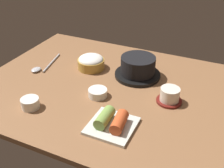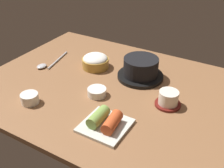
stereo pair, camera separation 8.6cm
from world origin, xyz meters
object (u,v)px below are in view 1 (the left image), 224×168
object	(u,v)px
stone_pot	(138,67)
spoon	(42,67)
kimchi_plate	(112,122)
side_bowl_near	(30,103)
tea_cup_with_saucer	(170,96)
rice_bowl	(91,62)
banchan_cup_center	(98,93)

from	to	relation	value
stone_pot	spoon	size ratio (longest dim) A/B	0.95
kimchi_plate	spoon	xyz separation A→B (cm)	(-43.64, 22.19, -1.25)
spoon	side_bowl_near	bearing A→B (deg)	-60.36
side_bowl_near	tea_cup_with_saucer	bearing A→B (deg)	28.74
rice_bowl	side_bowl_near	size ratio (longest dim) A/B	1.84
banchan_cup_center	spoon	size ratio (longest dim) A/B	0.36
spoon	rice_bowl	bearing A→B (deg)	25.53
stone_pot	side_bowl_near	world-z (taller)	stone_pot
banchan_cup_center	spoon	bearing A→B (deg)	164.67
rice_bowl	spoon	world-z (taller)	rice_bowl
kimchi_plate	side_bowl_near	distance (cm)	29.76
banchan_cup_center	side_bowl_near	world-z (taller)	side_bowl_near
stone_pot	rice_bowl	bearing A→B (deg)	-174.76
kimchi_plate	rice_bowl	bearing A→B (deg)	127.76
stone_pot	kimchi_plate	bearing A→B (deg)	-83.49
tea_cup_with_saucer	kimchi_plate	xyz separation A→B (cm)	(-12.69, -20.85, -0.79)
side_bowl_near	spoon	bearing A→B (deg)	119.64
tea_cup_with_saucer	kimchi_plate	size ratio (longest dim) A/B	0.64
stone_pot	rice_bowl	xyz separation A→B (cm)	(-20.53, -1.88, -1.10)
tea_cup_with_saucer	spoon	world-z (taller)	tea_cup_with_saucer
tea_cup_with_saucer	spoon	bearing A→B (deg)	178.64
spoon	stone_pot	bearing A→B (deg)	15.58
kimchi_plate	side_bowl_near	bearing A→B (deg)	-175.43
tea_cup_with_saucer	kimchi_plate	bearing A→B (deg)	-121.32
rice_bowl	banchan_cup_center	bearing A→B (deg)	-55.25
tea_cup_with_saucer	kimchi_plate	world-z (taller)	tea_cup_with_saucer
stone_pot	banchan_cup_center	world-z (taller)	stone_pot
stone_pot	side_bowl_near	xyz separation A→B (cm)	(-25.86, -35.66, -2.16)
banchan_cup_center	side_bowl_near	xyz separation A→B (cm)	(-17.77, -15.85, 0.38)
stone_pot	banchan_cup_center	xyz separation A→B (cm)	(-8.09, -19.81, -2.54)
stone_pot	tea_cup_with_saucer	size ratio (longest dim) A/B	2.04
rice_bowl	tea_cup_with_saucer	xyz separation A→B (cm)	(37.02, -10.56, -0.34)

